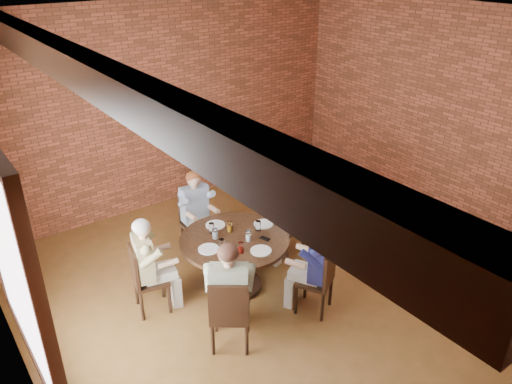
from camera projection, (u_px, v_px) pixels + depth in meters
floor at (305, 296)px, 6.50m from camera, size 7.00×7.00×0.00m
ceiling at (320, 23)px, 4.98m from camera, size 7.00×7.00×0.00m
wall_back at (170, 106)px, 8.27m from camera, size 7.00×0.00×7.00m
wall_left at (11, 277)px, 4.02m from camera, size 0.00×7.00×7.00m
wall_right at (473, 124)px, 7.46m from camera, size 0.00×7.00×7.00m
ceiling_beam at (78, 68)px, 3.74m from camera, size 0.22×6.90×0.26m
window at (10, 257)px, 4.37m from camera, size 0.10×2.16×2.36m
dining_table at (235, 253)px, 6.44m from camera, size 1.40×1.40×0.75m
chair_a at (289, 219)px, 7.26m from camera, size 0.56×0.56×0.97m
diner_a at (285, 210)px, 7.12m from camera, size 0.81×0.72×1.40m
chair_b at (195, 220)px, 7.29m from camera, size 0.41×0.41×0.90m
diner_b at (197, 213)px, 7.17m from camera, size 0.52×0.63×1.27m
chair_c at (144, 277)px, 6.03m from camera, size 0.48×0.48×0.91m
diner_c at (149, 266)px, 6.00m from camera, size 0.70×0.62×1.28m
chair_d at (230, 312)px, 5.43m from camera, size 0.61×0.61×0.94m
diner_d at (230, 295)px, 5.44m from camera, size 0.82×0.85×1.35m
chair_e at (321, 278)px, 6.02m from camera, size 0.54×0.54×0.90m
diner_e at (315, 267)px, 5.98m from camera, size 0.72×0.77×1.27m
plate_a at (263, 224)px, 6.66m from camera, size 0.26×0.26×0.01m
plate_b at (215, 225)px, 6.63m from camera, size 0.26×0.26×0.01m
plate_c at (209, 249)px, 6.11m from camera, size 0.26×0.26×0.01m
plate_d at (261, 251)px, 6.08m from camera, size 0.26×0.26×0.01m
glass_a at (258, 226)px, 6.49m from camera, size 0.07×0.07×0.14m
glass_b at (230, 227)px, 6.47m from camera, size 0.07×0.07×0.14m
glass_c at (212, 228)px, 6.44m from camera, size 0.07×0.07×0.14m
glass_d at (215, 234)px, 6.31m from camera, size 0.07×0.07×0.14m
glass_e at (222, 244)px, 6.09m from camera, size 0.07×0.07×0.14m
glass_f at (241, 247)px, 6.03m from camera, size 0.07×0.07×0.14m
glass_g at (248, 236)px, 6.26m from camera, size 0.07×0.07×0.14m
smartphone at (265, 239)px, 6.33m from camera, size 0.10×0.15×0.01m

